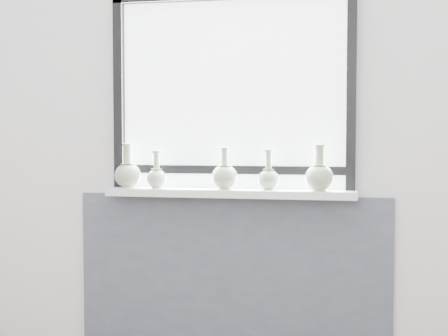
% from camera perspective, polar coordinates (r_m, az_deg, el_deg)
% --- Properties ---
extents(back_wall, '(3.60, 0.02, 2.60)m').
position_cam_1_polar(back_wall, '(3.38, 0.82, 4.98)').
color(back_wall, silver).
rests_on(back_wall, ground).
extents(apron_panel, '(1.70, 0.03, 0.86)m').
position_cam_1_polar(apron_panel, '(3.43, 0.72, -9.69)').
color(apron_panel, '#4C5463').
rests_on(apron_panel, ground).
extents(windowsill, '(1.32, 0.18, 0.04)m').
position_cam_1_polar(windowsill, '(3.29, 0.52, -2.29)').
color(windowsill, silver).
rests_on(windowsill, apron_panel).
extents(window, '(1.30, 0.06, 1.05)m').
position_cam_1_polar(window, '(3.35, 0.71, 7.42)').
color(window, black).
rests_on(window, windowsill).
extents(vase_a, '(0.14, 0.14, 0.24)m').
position_cam_1_polar(vase_a, '(3.42, -8.78, -0.48)').
color(vase_a, '#97AF8A').
rests_on(vase_a, windowsill).
extents(vase_b, '(0.11, 0.11, 0.20)m').
position_cam_1_polar(vase_b, '(3.37, -6.18, -0.77)').
color(vase_b, '#97AF8A').
rests_on(vase_b, windowsill).
extents(vase_c, '(0.14, 0.14, 0.22)m').
position_cam_1_polar(vase_c, '(3.28, 0.05, -0.69)').
color(vase_c, '#97AF8A').
rests_on(vase_c, windowsill).
extents(vase_d, '(0.11, 0.11, 0.21)m').
position_cam_1_polar(vase_d, '(3.26, 4.09, -0.86)').
color(vase_d, '#97AF8A').
rests_on(vase_d, windowsill).
extents(vase_e, '(0.15, 0.15, 0.24)m').
position_cam_1_polar(vase_e, '(3.22, 8.71, -0.68)').
color(vase_e, '#97AF8A').
rests_on(vase_e, windowsill).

